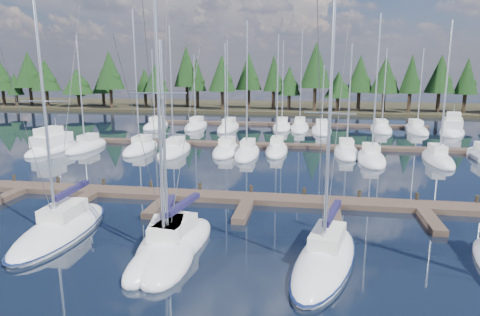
% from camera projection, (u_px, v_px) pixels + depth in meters
% --- Properties ---
extents(ground, '(260.00, 260.00, 0.00)m').
position_uv_depth(ground, '(266.00, 165.00, 43.23)').
color(ground, black).
rests_on(ground, ground).
extents(far_shore, '(220.00, 30.00, 0.60)m').
position_uv_depth(far_shore, '(292.00, 107.00, 101.05)').
color(far_shore, '#2C2818').
rests_on(far_shore, ground).
extents(main_dock, '(44.00, 6.13, 0.90)m').
position_uv_depth(main_dock, '(248.00, 201.00, 30.99)').
color(main_dock, '#49382D').
rests_on(main_dock, ground).
extents(back_docks, '(50.00, 21.80, 0.40)m').
position_uv_depth(back_docks, '(280.00, 133.00, 62.08)').
color(back_docks, '#49382D').
rests_on(back_docks, ground).
extents(front_sailboat_1, '(3.45, 9.58, 14.34)m').
position_uv_depth(front_sailboat_1, '(61.00, 229.00, 25.35)').
color(front_sailboat_1, silver).
rests_on(front_sailboat_1, ground).
extents(front_sailboat_2, '(4.43, 8.43, 15.44)m').
position_uv_depth(front_sailboat_2, '(166.00, 249.00, 22.54)').
color(front_sailboat_2, silver).
rests_on(front_sailboat_2, ground).
extents(front_sailboat_3, '(3.94, 8.96, 11.79)m').
position_uv_depth(front_sailboat_3, '(172.00, 247.00, 22.87)').
color(front_sailboat_3, silver).
rests_on(front_sailboat_3, ground).
extents(front_sailboat_4, '(4.70, 9.73, 13.91)m').
position_uv_depth(front_sailboat_4, '(325.00, 259.00, 21.44)').
color(front_sailboat_4, silver).
rests_on(front_sailboat_4, ground).
extents(back_sailboat_rows, '(47.77, 32.57, 16.70)m').
position_uv_depth(back_sailboat_rows, '(281.00, 138.00, 57.82)').
color(back_sailboat_rows, silver).
rests_on(back_sailboat_rows, ground).
extents(motor_yacht_left, '(3.49, 9.38, 4.63)m').
position_uv_depth(motor_yacht_left, '(52.00, 146.00, 50.38)').
color(motor_yacht_left, silver).
rests_on(motor_yacht_left, ground).
extents(motor_yacht_right, '(6.05, 10.72, 5.10)m').
position_uv_depth(motor_yacht_right, '(452.00, 130.00, 63.48)').
color(motor_yacht_right, silver).
rests_on(motor_yacht_right, ground).
extents(tree_line, '(185.53, 11.67, 14.12)m').
position_uv_depth(tree_line, '(286.00, 77.00, 90.15)').
color(tree_line, black).
rests_on(tree_line, far_shore).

